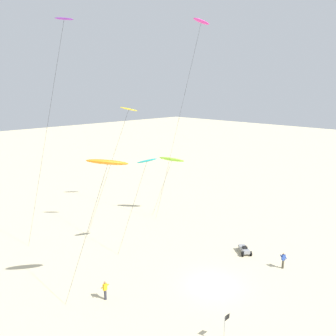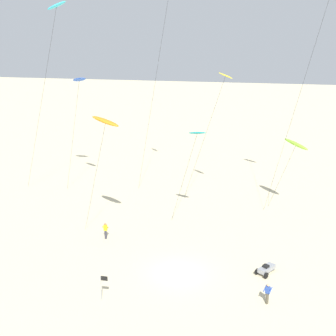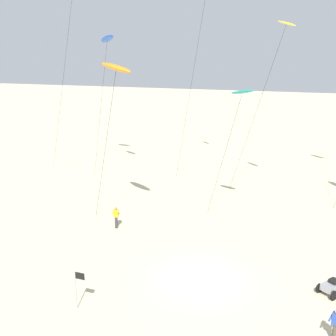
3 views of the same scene
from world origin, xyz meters
name	(u,v)px [view 3 (image 3 of 3)]	position (x,y,z in m)	size (l,w,h in m)	color
ground_plane	(200,280)	(0.00, 0.00, 0.00)	(260.00, 260.00, 0.00)	beige
kite_yellow	(284,29)	(2.20, 14.53, 14.46)	(5.52, 3.65, 15.26)	yellow
kite_blue	(107,40)	(-14.10, 15.64, 13.87)	(4.56, 3.20, 14.50)	blue
kite_orange	(116,68)	(-7.50, 4.73, 11.69)	(4.99, 3.22, 12.24)	orange
kite_teal	(242,93)	(0.18, 9.02, 9.91)	(3.86, 2.53, 10.34)	teal
kite_flyer_nearest	(336,325)	(7.22, -2.99, 0.89)	(0.70, 0.69, 1.67)	#4C4738
kite_flyer_middle	(116,217)	(-8.05, 5.05, 0.89)	(0.58, 0.56, 1.67)	#33333D
beach_buggy	(334,285)	(7.21, 1.41, 0.43)	(1.76, 2.01, 0.82)	gray
marker_flag	(78,283)	(-4.95, -4.91, 1.49)	(0.57, 0.05, 2.10)	gray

